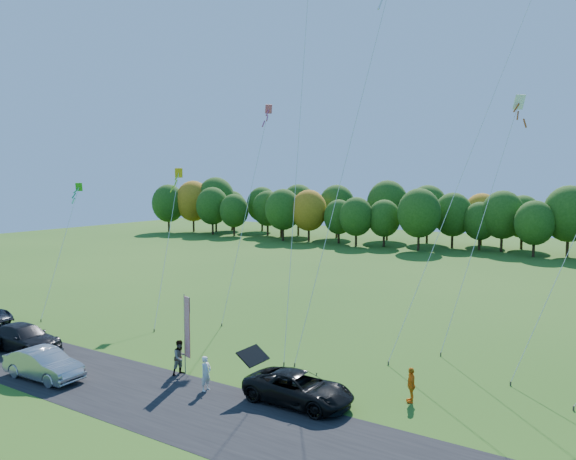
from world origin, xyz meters
The scene contains 17 objects.
ground centered at (0.00, 0.00, 0.00)m, with size 160.00×160.00×0.00m, color #285416.
asphalt_strip centered at (0.00, -4.00, 0.01)m, with size 90.00×6.00×0.01m, color black.
tree_line centered at (0.00, 55.00, 0.00)m, with size 116.00×12.00×10.00m, color #1E4711, non-canonical shape.
black_suv centered at (5.14, -0.98, 0.70)m, with size 2.34×5.07×1.41m, color black.
silver_sedan centered at (-7.24, -5.37, 0.75)m, with size 1.58×4.53×1.49m, color #9D9CA1.
dark_truck_a centered at (-12.45, -3.20, 0.74)m, with size 2.09×5.13×1.49m, color black.
person_tailgate_a centered at (0.64, -2.09, 0.83)m, with size 0.61×0.40×1.66m, color white.
person_tailgate_b centered at (-1.93, -1.15, 0.89)m, with size 0.87×0.68×1.78m, color gray.
person_east centered at (9.29, 1.93, 0.80)m, with size 0.94×0.39×1.60m, color orange.
feather_flag centered at (-1.59, -1.01, 2.56)m, with size 0.53×0.21×4.18m.
kite_delta_blue centered at (-0.17, 7.54, 13.53)m, with size 5.27×10.32×27.82m.
kite_parafoil_orange centered at (9.49, 12.26, 13.41)m, with size 8.01×13.03×27.26m.
kite_delta_red centered at (3.48, 7.05, 11.97)m, with size 3.55×8.81×24.20m.
kite_diamond_yellow centered at (-11.13, 7.17, 5.32)m, with size 4.91×7.57×11.19m.
kite_diamond_green centered at (-18.94, 3.94, 4.77)m, with size 3.44×6.18×9.99m.
kite_diamond_white centered at (9.61, 12.07, 7.47)m, with size 3.32×6.60×15.51m.
kite_diamond_pink centered at (-6.51, 10.54, 7.89)m, with size 1.23×7.12×15.92m.
Camera 1 is at (18.05, -21.58, 10.12)m, focal length 35.00 mm.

